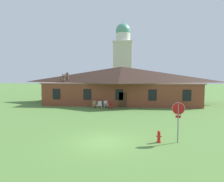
{
  "coord_description": "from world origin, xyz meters",
  "views": [
    {
      "loc": [
        1.96,
        -12.51,
        4.33
      ],
      "look_at": [
        -0.39,
        8.78,
        2.7
      ],
      "focal_mm": 31.47,
      "sensor_mm": 36.0,
      "label": 1
    }
  ],
  "objects_px": {
    "lawn_chair_left_end": "(106,104)",
    "lawn_chair_middle": "(111,105)",
    "stop_sign": "(178,114)",
    "lawn_chair_by_porch": "(95,104)",
    "fire_hydrant": "(159,137)",
    "lawn_chair_near_door": "(100,105)"
  },
  "relations": [
    {
      "from": "lawn_chair_by_porch",
      "to": "lawn_chair_middle",
      "type": "distance_m",
      "value": 2.52
    },
    {
      "from": "lawn_chair_left_end",
      "to": "fire_hydrant",
      "type": "height_order",
      "value": "lawn_chair_left_end"
    },
    {
      "from": "lawn_chair_by_porch",
      "to": "fire_hydrant",
      "type": "height_order",
      "value": "lawn_chair_by_porch"
    },
    {
      "from": "stop_sign",
      "to": "fire_hydrant",
      "type": "bearing_deg",
      "value": -173.97
    },
    {
      "from": "stop_sign",
      "to": "lawn_chair_near_door",
      "type": "bearing_deg",
      "value": 119.79
    },
    {
      "from": "stop_sign",
      "to": "lawn_chair_middle",
      "type": "xyz_separation_m",
      "value": [
        -5.85,
        12.41,
        -1.37
      ]
    },
    {
      "from": "lawn_chair_by_porch",
      "to": "lawn_chair_near_door",
      "type": "height_order",
      "value": "same"
    },
    {
      "from": "lawn_chair_left_end",
      "to": "lawn_chair_middle",
      "type": "distance_m",
      "value": 1.4
    },
    {
      "from": "lawn_chair_by_porch",
      "to": "fire_hydrant",
      "type": "relative_size",
      "value": 1.21
    },
    {
      "from": "stop_sign",
      "to": "lawn_chair_middle",
      "type": "bearing_deg",
      "value": 115.22
    },
    {
      "from": "lawn_chair_middle",
      "to": "lawn_chair_left_end",
      "type": "bearing_deg",
      "value": 126.3
    },
    {
      "from": "lawn_chair_middle",
      "to": "lawn_chair_near_door",
      "type": "bearing_deg",
      "value": 160.69
    },
    {
      "from": "lawn_chair_left_end",
      "to": "fire_hydrant",
      "type": "xyz_separation_m",
      "value": [
        5.46,
        -13.68,
        -0.12
      ]
    },
    {
      "from": "lawn_chair_left_end",
      "to": "stop_sign",
      "type": "bearing_deg",
      "value": -63.75
    },
    {
      "from": "lawn_chair_left_end",
      "to": "fire_hydrant",
      "type": "distance_m",
      "value": 14.73
    },
    {
      "from": "stop_sign",
      "to": "lawn_chair_by_porch",
      "type": "bearing_deg",
      "value": 121.64
    },
    {
      "from": "lawn_chair_middle",
      "to": "fire_hydrant",
      "type": "bearing_deg",
      "value": -69.75
    },
    {
      "from": "lawn_chair_left_end",
      "to": "lawn_chair_middle",
      "type": "xyz_separation_m",
      "value": [
        0.83,
        -1.13,
        0.0
      ]
    },
    {
      "from": "lawn_chair_left_end",
      "to": "fire_hydrant",
      "type": "bearing_deg",
      "value": -68.24
    },
    {
      "from": "lawn_chair_middle",
      "to": "fire_hydrant",
      "type": "relative_size",
      "value": 1.21
    },
    {
      "from": "fire_hydrant",
      "to": "lawn_chair_left_end",
      "type": "bearing_deg",
      "value": 111.76
    },
    {
      "from": "stop_sign",
      "to": "lawn_chair_near_door",
      "type": "relative_size",
      "value": 2.76
    }
  ]
}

